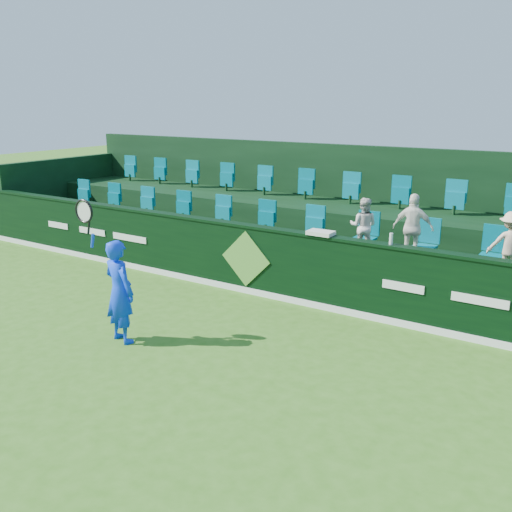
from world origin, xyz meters
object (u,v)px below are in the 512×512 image
Objects in this scene: tennis_player at (119,290)px; spectator_right at (510,244)px; drinks_bottle at (391,239)px; spectator_left at (363,226)px; spectator_middle at (413,228)px; towel at (321,233)px.

tennis_player is 2.06× the size of spectator_right.
spectator_left is at bearing 130.35° from drinks_bottle.
spectator_left is 0.96m from spectator_middle.
spectator_left is at bearing 61.77° from tennis_player.
tennis_player is 4.44m from drinks_bottle.
tennis_player reaches higher than spectator_right.
spectator_left is at bearing -12.77° from spectator_right.
spectator_middle reaches higher than drinks_bottle.
tennis_player is 6.39m from spectator_right.
drinks_bottle is (-0.00, -1.12, 0.03)m from spectator_middle.
spectator_middle is (0.95, 0.00, 0.08)m from spectator_left.
towel is (-0.33, -1.12, 0.04)m from spectator_left.
spectator_right is 3.13m from towel.
spectator_right reaches higher than spectator_left.
spectator_right reaches higher than drinks_bottle.
towel is at bearing 8.17° from spectator_right.
towel is at bearing 57.99° from tennis_player.
tennis_player is 4.74m from spectator_left.
spectator_left reaches higher than towel.
towel is (1.90, 3.03, 0.55)m from tennis_player.
tennis_player reaches higher than spectator_middle.
spectator_right is 5.66× the size of drinks_bottle.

